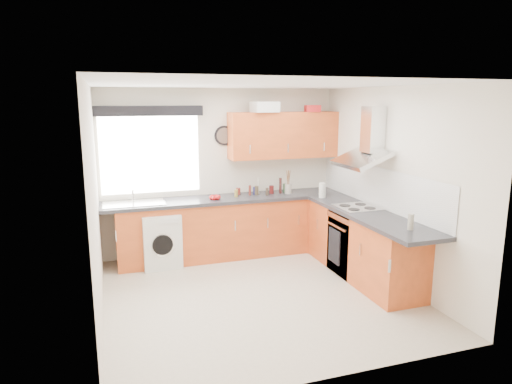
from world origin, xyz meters
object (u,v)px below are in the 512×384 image
object	(u,v)px
oven	(356,242)
extractor_hood	(367,143)
washing_machine	(160,239)
upper_cabinets	(283,135)

from	to	relation	value
oven	extractor_hood	distance (m)	1.35
oven	washing_machine	bearing A→B (deg)	156.25
extractor_hood	oven	bearing A→B (deg)	180.00
oven	washing_machine	world-z (taller)	oven
extractor_hood	upper_cabinets	world-z (taller)	upper_cabinets
upper_cabinets	washing_machine	size ratio (longest dim) A/B	2.20
oven	upper_cabinets	distance (m)	1.99
extractor_hood	washing_machine	distance (m)	3.14
washing_machine	upper_cabinets	bearing A→B (deg)	3.25
extractor_hood	washing_machine	world-z (taller)	extractor_hood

